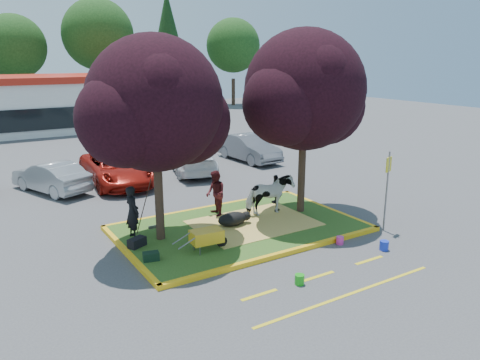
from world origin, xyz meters
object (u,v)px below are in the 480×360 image
wheelbarrow (207,236)px  bucket_pink (340,240)px  calf (232,219)px  bucket_blue (384,245)px  bucket_green (300,280)px  car_silver (51,177)px  cow (269,195)px  sign_post (387,182)px  handler (132,212)px

wheelbarrow → bucket_pink: (4.09, -1.54, -0.47)m
calf → bucket_blue: 5.17m
bucket_green → car_silver: (-3.92, 12.89, 0.55)m
calf → bucket_green: (-0.58, -4.48, -0.25)m
wheelbarrow → bucket_green: wheelbarrow is taller
cow → bucket_blue: (1.36, -4.38, -0.75)m
calf → wheelbarrow: 2.31m
sign_post → bucket_blue: size_ratio=9.28×
bucket_green → bucket_pink: bucket_green is taller
cow → car_silver: cow is taller
bucket_pink → bucket_blue: bearing=-52.2°
sign_post → bucket_green: 5.54m
sign_post → handler: bearing=136.2°
calf → bucket_pink: (2.30, -2.99, -0.26)m
handler → sign_post: size_ratio=0.62×
wheelbarrow → car_silver: size_ratio=0.42×
sign_post → bucket_pink: size_ratio=10.98×
cow → sign_post: sign_post is taller
sign_post → bucket_green: sign_post is taller
wheelbarrow → bucket_pink: wheelbarrow is taller
handler → car_silver: 7.72m
handler → bucket_blue: bearing=-135.1°
wheelbarrow → bucket_pink: bearing=-16.2°
bucket_pink → bucket_green: bearing=-152.7°
calf → bucket_green: calf is taller
cow → sign_post: 4.25m
handler → wheelbarrow: 2.75m
car_silver → bucket_pink: bearing=98.5°
handler → bucket_green: size_ratio=6.27×
wheelbarrow → bucket_green: 3.30m
bucket_blue → car_silver: car_silver is taller
handler → sign_post: (7.81, -3.68, 0.75)m
sign_post → cow: bearing=111.5°
bucket_pink → handler: bearing=146.2°
cow → wheelbarrow: bearing=121.0°
bucket_green → bucket_blue: bearing=6.0°
cow → bucket_pink: bearing=-166.1°
bucket_green → car_silver: car_silver is taller
handler → bucket_blue: (6.49, -4.87, -0.87)m
wheelbarrow → calf: bearing=43.6°
car_silver → bucket_green: bearing=84.6°
bucket_pink → bucket_blue: (0.85, -1.09, 0.02)m
wheelbarrow → bucket_pink: 4.40m
bucket_blue → car_silver: 14.66m
calf → bucket_pink: calf is taller
bucket_green → bucket_pink: (2.88, 1.49, -0.01)m
cow → car_silver: size_ratio=0.43×
calf → car_silver: bearing=105.5°
calf → bucket_blue: bearing=-65.0°
sign_post → bucket_green: (-5.05, -1.59, -1.64)m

